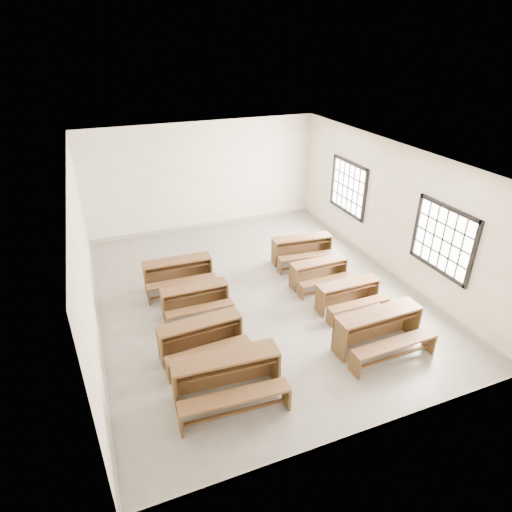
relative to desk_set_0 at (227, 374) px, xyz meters
name	(u,v)px	position (x,y,z in m)	size (l,w,h in m)	color
room	(260,207)	(1.68, 2.74, 1.68)	(8.50, 8.50, 3.20)	gray
desk_set_0	(227,374)	(0.00, 0.00, 0.00)	(1.82, 1.03, 0.79)	brown
desk_set_1	(201,336)	(-0.12, 1.20, -0.05)	(1.59, 0.89, 0.70)	brown
desk_set_2	(195,298)	(0.11, 2.52, -0.09)	(1.43, 0.75, 0.64)	brown
desk_set_3	(178,272)	(0.00, 3.70, -0.05)	(1.61, 0.87, 0.71)	brown
desk_set_4	(379,328)	(3.07, 0.14, -0.01)	(1.74, 0.93, 0.77)	brown
desk_set_5	(349,294)	(3.26, 1.48, -0.09)	(1.42, 0.75, 0.63)	brown
desk_set_6	(319,271)	(3.15, 2.58, -0.10)	(1.40, 0.74, 0.63)	brown
desk_set_7	(302,248)	(3.30, 3.78, -0.05)	(1.63, 0.96, 0.70)	brown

